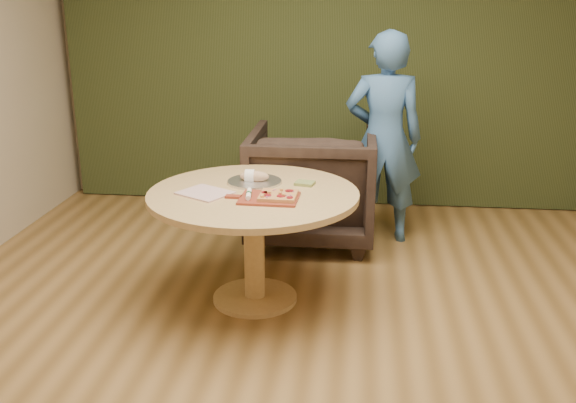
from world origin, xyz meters
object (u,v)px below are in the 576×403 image
Objects in this scene: pizza_paddle at (267,198)px; cutlery_roll at (249,194)px; flatbread_pizza at (278,196)px; serving_tray at (255,182)px; armchair at (312,179)px; pedestal_table at (254,213)px; bread_roll at (253,176)px; person_standing at (384,139)px.

cutlery_roll reaches higher than pizza_paddle.
flatbread_pizza reaches higher than cutlery_roll.
cutlery_roll reaches higher than serving_tray.
armchair is (0.11, 1.30, -0.27)m from flatbread_pizza.
pizza_paddle is (0.11, -0.15, 0.15)m from pedestal_table.
bread_roll is at bearing 88.06° from cutlery_roll.
bread_roll is (-0.03, 0.34, 0.01)m from cutlery_roll.
flatbread_pizza is at bearing -39.90° from pedestal_table.
pedestal_table is at bearing 75.74° from armchair.
person_standing is (0.67, 1.37, 0.06)m from flatbread_pizza.
person_standing is (0.85, 1.37, 0.06)m from cutlery_roll.
pizza_paddle is 0.27× the size of person_standing.
armchair reaches higher than serving_tray.
armchair is at bearing 71.83° from serving_tray.
pedestal_table is 6.89× the size of bread_roll.
pedestal_table is at bearing 140.10° from flatbread_pizza.
person_standing reaches higher than armchair.
serving_tray is 1.35m from person_standing.
cutlery_roll is at bearing -91.46° from pedestal_table.
armchair is (0.29, 1.15, -0.10)m from pedestal_table.
flatbread_pizza reaches higher than serving_tray.
pizza_paddle is 2.26× the size of cutlery_roll.
cutlery_roll is (-0.00, -0.14, 0.17)m from pedestal_table.
flatbread_pizza is 0.18m from cutlery_roll.
flatbread_pizza is 1.53m from person_standing.
bread_roll is at bearing 121.10° from flatbread_pizza.
person_standing is at bearing 63.56° from pizza_paddle.
bread_roll reaches higher than flatbread_pizza.
person_standing reaches higher than flatbread_pizza.
serving_tray is at bearing 46.99° from person_standing.
serving_tray is (-0.02, 0.20, 0.15)m from pedestal_table.
flatbread_pizza is (0.18, -0.15, 0.17)m from pedestal_table.
armchair reaches higher than pizza_paddle.
bread_roll is (-0.14, 0.34, 0.04)m from pizza_paddle.
bread_roll is 1.04m from armchair.
bread_roll reaches higher than cutlery_roll.
person_standing is (0.85, 1.22, 0.23)m from pedestal_table.
cutlery_roll is at bearing 77.10° from armchair.
armchair is at bearing 71.35° from bread_roll.
flatbread_pizza reaches higher than pedestal_table.
pizza_paddle is 2.33× the size of bread_roll.
armchair is (0.29, 1.29, -0.27)m from cutlery_roll.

